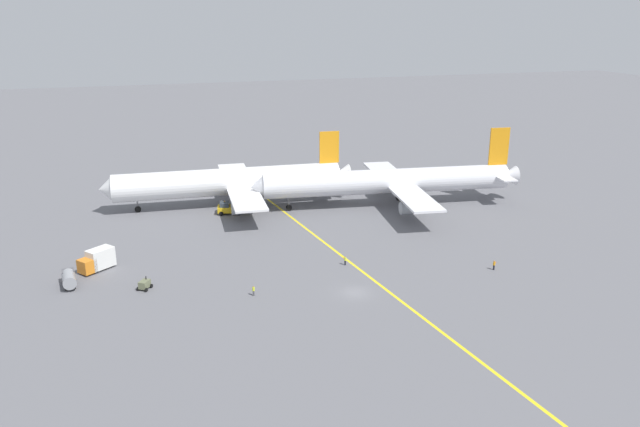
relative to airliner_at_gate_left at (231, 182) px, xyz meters
The scene contains 11 objects.
ground_plane 50.94m from the airliner_at_gate_left, 78.42° to the right, with size 600.00×600.00×0.00m, color slate.
taxiway_stripe 42.29m from the airliner_at_gate_left, 70.83° to the right, with size 0.50×120.00×0.01m, color yellow.
airliner_at_gate_left is the anchor object (origin of this frame).
airliner_being_pushed 34.39m from the airliner_at_gate_left, 17.23° to the right, with size 59.20×40.99×16.38m.
pushback_tug 6.85m from the airliner_at_gate_left, 104.40° to the right, with size 8.49×4.09×2.78m.
gse_fuel_bowser_stubby 46.39m from the airliner_at_gate_left, 132.18° to the right, with size 2.45×5.09×2.40m.
gse_catering_truck_tall 39.69m from the airliner_at_gate_left, 133.10° to the right, with size 6.10×5.46×3.50m.
gse_gpu_cart_small 43.94m from the airliner_at_gate_left, 117.25° to the right, with size 2.49×2.63×1.90m.
ground_crew_wing_walker_right 59.79m from the airliner_at_gate_left, 54.07° to the right, with size 0.50×0.36×1.64m.
ground_crew_ramp_agent_by_cones 41.21m from the airliner_at_gate_left, 72.41° to the right, with size 0.49×0.36×1.61m.
ground_crew_marshaller_foreground 46.53m from the airliner_at_gate_left, 95.73° to the right, with size 0.36×0.36×1.58m.
Camera 1 is at (-30.75, -80.17, 40.32)m, focal length 35.00 mm.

